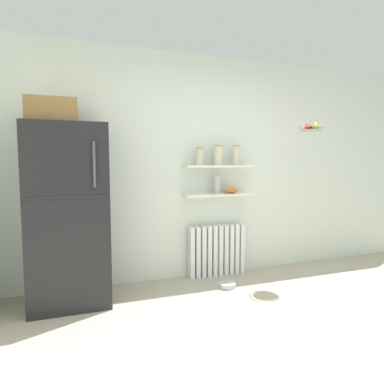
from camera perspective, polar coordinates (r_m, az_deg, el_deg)
ground_plane at (r=2.84m, az=11.90°, el=-23.53°), size 7.04×7.04×0.00m
back_wall at (r=3.90m, az=0.35°, el=4.30°), size 7.04×0.10×2.60m
refrigerator at (r=3.34m, az=-20.85°, el=-2.98°), size 0.72×0.66×1.93m
radiator at (r=4.01m, az=4.33°, el=-10.08°), size 0.70×0.12×0.61m
wall_shelf_lower at (r=3.86m, az=4.57°, el=-0.48°), size 0.84×0.22×0.02m
wall_shelf_upper at (r=3.84m, az=4.61°, el=4.48°), size 0.84×0.22×0.02m
storage_jar_0 at (r=3.75m, az=1.37°, el=6.25°), size 0.09×0.09×0.21m
storage_jar_1 at (r=3.84m, az=4.62°, el=6.41°), size 0.11×0.11×0.24m
storage_jar_2 at (r=3.94m, az=7.72°, el=6.37°), size 0.08×0.08×0.24m
vase at (r=3.84m, az=4.39°, el=1.25°), size 0.08×0.08×0.21m
shelf_bowl at (r=3.92m, az=6.82°, el=0.30°), size 0.16×0.16×0.07m
pet_food_bowl at (r=3.72m, az=6.14°, el=-15.86°), size 0.19×0.19×0.05m
hanging_fruit_basket at (r=4.08m, az=20.23°, el=10.59°), size 0.30×0.30×0.10m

